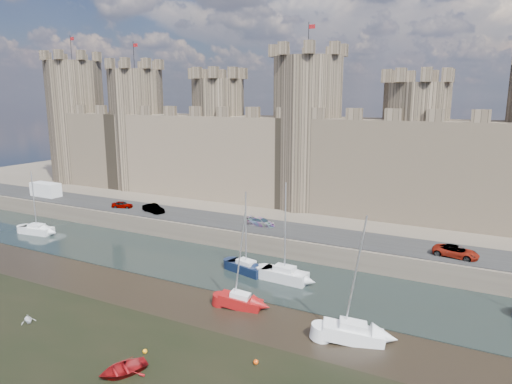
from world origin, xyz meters
TOP-DOWN VIEW (x-y plane):
  - ground at (0.00, 0.00)m, footprint 160.00×160.00m
  - water_channel at (0.00, 24.00)m, footprint 160.00×12.00m
  - quay at (0.00, 60.00)m, footprint 160.00×60.00m
  - road at (0.00, 34.00)m, footprint 160.00×7.00m
  - castle at (-0.64, 48.00)m, footprint 108.50×11.00m
  - car_0 at (-22.80, 33.21)m, footprint 3.48×2.30m
  - car_1 at (-16.52, 33.10)m, footprint 4.30×2.54m
  - car_2 at (1.06, 34.11)m, footprint 3.95×1.76m
  - car_3 at (25.37, 32.75)m, footprint 4.97×2.83m
  - van at (-40.62, 33.50)m, footprint 5.62×2.33m
  - sailboat_0 at (-29.92, 23.13)m, footprint 5.11×2.48m
  - sailboat_1 at (4.28, 23.85)m, footprint 4.97×2.91m
  - sailboat_2 at (9.15, 23.58)m, footprint 5.13×2.24m
  - sailboat_4 at (7.90, 16.02)m, footprint 4.27×2.24m
  - sailboat_5 at (19.03, 14.89)m, footprint 5.33×3.34m
  - dinghy_3 at (-7.35, 4.81)m, footprint 1.82×1.72m
  - dinghy_4 at (5.54, 2.83)m, footprint 3.85×4.26m
  - buoy_1 at (5.13, 5.68)m, footprint 0.38×0.38m
  - buoy_3 at (13.50, 8.31)m, footprint 0.39×0.39m

SIDE VIEW (x-z plane):
  - ground at x=0.00m, z-range 0.00..0.00m
  - water_channel at x=0.00m, z-range 0.00..0.08m
  - buoy_1 at x=5.13m, z-range 0.00..0.38m
  - buoy_3 at x=13.50m, z-range 0.00..0.39m
  - dinghy_4 at x=5.54m, z-range 0.00..0.72m
  - dinghy_3 at x=-7.35m, z-range 0.00..0.76m
  - sailboat_4 at x=7.90m, z-range -4.04..5.46m
  - sailboat_0 at x=-29.92m, z-range -3.86..5.33m
  - sailboat_1 at x=4.28m, z-range -3.92..5.43m
  - sailboat_5 at x=19.03m, z-range -4.60..6.14m
  - sailboat_2 at x=9.15m, z-range -4.57..6.28m
  - quay at x=0.00m, z-range 0.00..2.50m
  - road at x=0.00m, z-range 2.50..2.60m
  - car_0 at x=-22.80m, z-range 2.50..3.60m
  - car_2 at x=1.06m, z-range 2.50..3.63m
  - car_3 at x=25.37m, z-range 2.50..3.81m
  - car_1 at x=-16.52m, z-range 2.50..3.84m
  - van at x=-40.62m, z-range 2.50..4.94m
  - castle at x=-0.64m, z-range -2.83..26.17m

